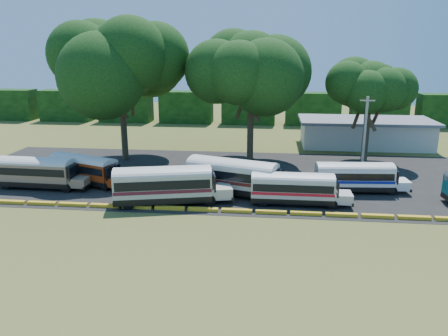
# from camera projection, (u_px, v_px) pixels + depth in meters

# --- Properties ---
(ground) EXTENTS (160.00, 160.00, 0.00)m
(ground) POSITION_uv_depth(u_px,v_px,m) (218.00, 216.00, 37.52)
(ground) COLOR #43511B
(ground) RESTS_ON ground
(asphalt_strip) EXTENTS (64.00, 24.00, 0.02)m
(asphalt_strip) POSITION_uv_depth(u_px,v_px,m) (240.00, 177.00, 48.92)
(asphalt_strip) COLOR black
(asphalt_strip) RESTS_ON ground
(curb) EXTENTS (53.70, 0.45, 0.30)m
(curb) POSITION_uv_depth(u_px,v_px,m) (220.00, 210.00, 38.44)
(curb) COLOR gold
(curb) RESTS_ON ground
(terminal_building) EXTENTS (19.00, 9.00, 4.00)m
(terminal_building) POSITION_uv_depth(u_px,v_px,m) (365.00, 132.00, 63.88)
(terminal_building) COLOR beige
(terminal_building) RESTS_ON ground
(treeline_backdrop) EXTENTS (130.00, 4.00, 6.00)m
(treeline_backdrop) POSITION_uv_depth(u_px,v_px,m) (249.00, 108.00, 82.74)
(treeline_backdrop) COLOR black
(treeline_backdrop) RESTS_ON ground
(bus_beige) EXTENTS (9.88, 2.81, 3.22)m
(bus_beige) POSITION_uv_depth(u_px,v_px,m) (37.00, 171.00, 44.58)
(bus_beige) COLOR black
(bus_beige) RESTS_ON ground
(bus_red) EXTENTS (9.59, 5.49, 3.09)m
(bus_red) POSITION_uv_depth(u_px,v_px,m) (85.00, 168.00, 45.95)
(bus_red) COLOR black
(bus_red) RESTS_ON ground
(bus_cream_west) EXTENTS (11.12, 5.12, 3.55)m
(bus_cream_west) POSITION_uv_depth(u_px,v_px,m) (165.00, 183.00, 39.89)
(bus_cream_west) COLOR black
(bus_cream_west) RESTS_ON ground
(bus_cream_east) EXTENTS (11.13, 5.90, 3.57)m
(bus_cream_east) POSITION_uv_depth(u_px,v_px,m) (234.00, 175.00, 42.49)
(bus_cream_east) COLOR black
(bus_cream_east) RESTS_ON ground
(bus_white_red) EXTENTS (9.16, 2.34, 3.01)m
(bus_white_red) POSITION_uv_depth(u_px,v_px,m) (295.00, 187.00, 39.84)
(bus_white_red) COLOR black
(bus_white_red) RESTS_ON ground
(bus_white_blue) EXTENTS (9.37, 2.98, 3.03)m
(bus_white_blue) POSITION_uv_depth(u_px,v_px,m) (356.00, 176.00, 43.34)
(bus_white_blue) COLOR black
(bus_white_blue) RESTS_ON ground
(tree_west) EXTENTS (13.27, 13.27, 17.10)m
(tree_west) POSITION_uv_depth(u_px,v_px,m) (120.00, 63.00, 53.53)
(tree_west) COLOR #332619
(tree_west) RESTS_ON ground
(tree_center) EXTENTS (11.77, 11.77, 16.04)m
(tree_center) POSITION_uv_depth(u_px,v_px,m) (251.00, 67.00, 53.04)
(tree_center) COLOR #332619
(tree_center) RESTS_ON ground
(tree_east) EXTENTS (8.70, 8.70, 12.52)m
(tree_east) POSITION_uv_depth(u_px,v_px,m) (370.00, 88.00, 53.50)
(tree_east) COLOR #332619
(tree_east) RESTS_ON ground
(utility_pole) EXTENTS (1.60, 0.30, 8.94)m
(utility_pole) POSITION_uv_depth(u_px,v_px,m) (364.00, 136.00, 47.96)
(utility_pole) COLOR gray
(utility_pole) RESTS_ON ground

